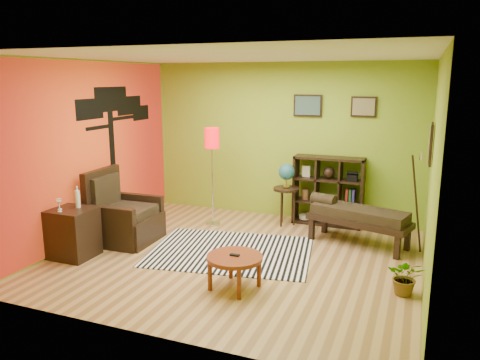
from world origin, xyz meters
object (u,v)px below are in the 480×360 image
at_px(floor_lamp, 212,147).
at_px(bench, 356,216).
at_px(side_cabinet, 73,233).
at_px(potted_plant, 406,281).
at_px(armchair, 122,219).
at_px(globe_table, 286,179).
at_px(coffee_table, 235,260).
at_px(cube_shelf, 329,191).

distance_m(floor_lamp, bench, 2.63).
bearing_deg(side_cabinet, potted_plant, 5.73).
height_order(armchair, bench, armchair).
height_order(globe_table, potted_plant, globe_table).
relative_size(bench, potted_plant, 3.61).
distance_m(globe_table, bench, 1.43).
relative_size(armchair, bench, 0.69).
relative_size(side_cabinet, globe_table, 0.94).
relative_size(coffee_table, armchair, 0.61).
bearing_deg(cube_shelf, armchair, -144.96).
relative_size(coffee_table, potted_plant, 1.51).
distance_m(armchair, bench, 3.65).
xyz_separation_m(coffee_table, side_cabinet, (-2.55, 0.12, -0.00)).
bearing_deg(coffee_table, cube_shelf, 79.26).
height_order(cube_shelf, bench, cube_shelf).
relative_size(cube_shelf, bench, 0.73).
distance_m(coffee_table, bench, 2.42).
xyz_separation_m(cube_shelf, potted_plant, (1.39, -2.40, -0.42)).
bearing_deg(cube_shelf, bench, -55.27).
xyz_separation_m(bench, potted_plant, (0.80, -1.55, -0.28)).
relative_size(globe_table, potted_plant, 2.39).
bearing_deg(armchair, cube_shelf, 35.04).
xyz_separation_m(coffee_table, armchair, (-2.30, 0.96, -0.02)).
height_order(side_cabinet, floor_lamp, floor_lamp).
bearing_deg(potted_plant, cube_shelf, 120.00).
relative_size(armchair, potted_plant, 2.49).
bearing_deg(floor_lamp, coffee_table, -59.42).
relative_size(coffee_table, bench, 0.42).
relative_size(side_cabinet, cube_shelf, 0.85).
bearing_deg(globe_table, bench, -23.32).
xyz_separation_m(armchair, cube_shelf, (2.87, 2.01, 0.26)).
xyz_separation_m(armchair, potted_plant, (4.25, -0.39, -0.17)).
height_order(floor_lamp, cube_shelf, floor_lamp).
height_order(armchair, potted_plant, armchair).
height_order(coffee_table, side_cabinet, side_cabinet).
bearing_deg(side_cabinet, armchair, 73.71).
bearing_deg(potted_plant, armchair, 174.76).
distance_m(globe_table, potted_plant, 3.02).
xyz_separation_m(side_cabinet, potted_plant, (4.50, 0.45, -0.18)).
xyz_separation_m(floor_lamp, potted_plant, (3.26, -1.64, -1.20)).
height_order(coffee_table, potted_plant, coffee_table).
relative_size(coffee_table, side_cabinet, 0.67).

